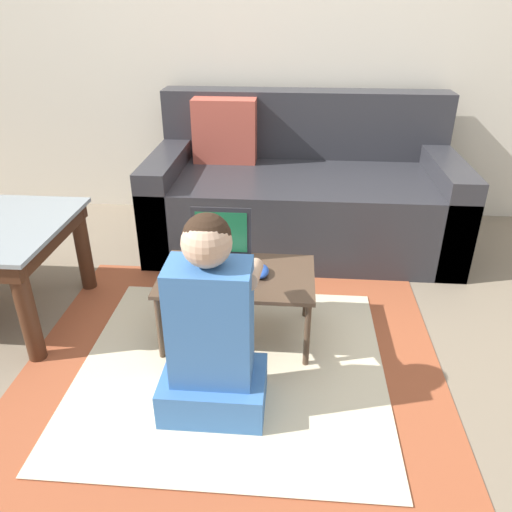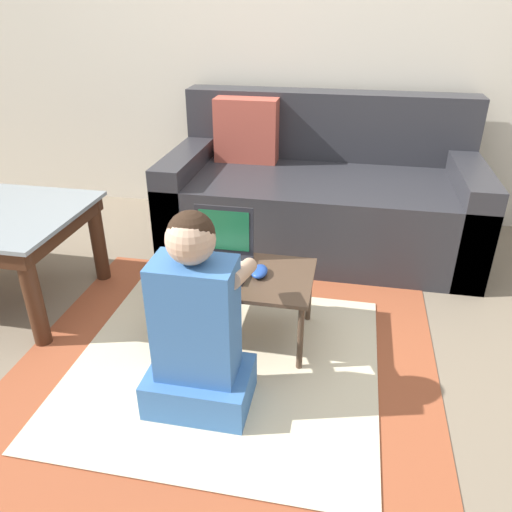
{
  "view_description": "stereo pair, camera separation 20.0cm",
  "coord_description": "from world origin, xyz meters",
  "px_view_note": "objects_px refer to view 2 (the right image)",
  "views": [
    {
      "loc": [
        0.07,
        -1.5,
        1.3
      ],
      "look_at": [
        -0.07,
        0.26,
        0.37
      ],
      "focal_mm": 35.0,
      "sensor_mm": 36.0,
      "label": 1
    },
    {
      "loc": [
        0.27,
        -1.48,
        1.3
      ],
      "look_at": [
        -0.07,
        0.26,
        0.37
      ],
      "focal_mm": 35.0,
      "sensor_mm": 36.0,
      "label": 2
    }
  ],
  "objects_px": {
    "laptop_desk": "(236,280)",
    "person_seated": "(197,329)",
    "computer_mouse": "(259,271)",
    "couch": "(320,195)",
    "laptop": "(220,258)"
  },
  "relations": [
    {
      "from": "computer_mouse",
      "to": "laptop_desk",
      "type": "bearing_deg",
      "value": -177.81
    },
    {
      "from": "laptop_desk",
      "to": "laptop",
      "type": "distance_m",
      "value": 0.11
    },
    {
      "from": "laptop",
      "to": "computer_mouse",
      "type": "xyz_separation_m",
      "value": [
        0.17,
        -0.04,
        -0.02
      ]
    },
    {
      "from": "couch",
      "to": "laptop_desk",
      "type": "xyz_separation_m",
      "value": [
        -0.26,
        -1.0,
        -0.01
      ]
    },
    {
      "from": "computer_mouse",
      "to": "person_seated",
      "type": "height_order",
      "value": "person_seated"
    },
    {
      "from": "laptop_desk",
      "to": "person_seated",
      "type": "height_order",
      "value": "person_seated"
    },
    {
      "from": "laptop",
      "to": "person_seated",
      "type": "bearing_deg",
      "value": -84.96
    },
    {
      "from": "laptop_desk",
      "to": "couch",
      "type": "bearing_deg",
      "value": 75.75
    },
    {
      "from": "couch",
      "to": "computer_mouse",
      "type": "height_order",
      "value": "couch"
    },
    {
      "from": "couch",
      "to": "laptop_desk",
      "type": "distance_m",
      "value": 1.04
    },
    {
      "from": "couch",
      "to": "computer_mouse",
      "type": "relative_size",
      "value": 16.0
    },
    {
      "from": "couch",
      "to": "laptop_desk",
      "type": "relative_size",
      "value": 2.71
    },
    {
      "from": "computer_mouse",
      "to": "couch",
      "type": "bearing_deg",
      "value": 80.93
    },
    {
      "from": "couch",
      "to": "person_seated",
      "type": "relative_size",
      "value": 2.28
    },
    {
      "from": "laptop",
      "to": "computer_mouse",
      "type": "height_order",
      "value": "laptop"
    }
  ]
}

